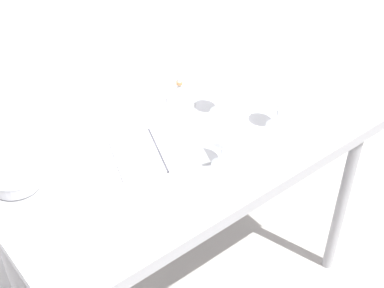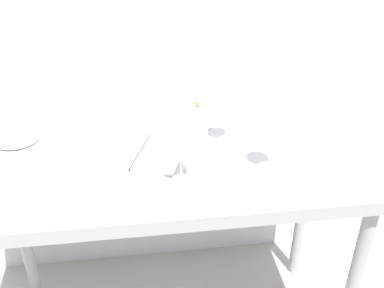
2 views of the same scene
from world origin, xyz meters
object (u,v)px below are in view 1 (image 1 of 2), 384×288
at_px(decanter_funnel, 180,94).
at_px(wine_glass_far_right, 220,87).
at_px(wine_glass_near_center, 222,136).
at_px(open_notebook, 158,150).
at_px(tasting_sheet_upper, 265,93).
at_px(wine_glass_near_right, 279,100).
at_px(tasting_bowl, 16,177).

bearing_deg(decanter_funnel, wine_glass_far_right, -55.47).
distance_m(wine_glass_near_center, open_notebook, 0.26).
distance_m(open_notebook, tasting_sheet_upper, 0.55).
height_order(tasting_sheet_upper, decanter_funnel, decanter_funnel).
bearing_deg(tasting_sheet_upper, open_notebook, -144.65).
bearing_deg(wine_glass_near_center, wine_glass_far_right, 50.83).
bearing_deg(tasting_sheet_upper, wine_glass_far_right, -152.48).
height_order(wine_glass_near_right, wine_glass_far_right, wine_glass_near_right).
bearing_deg(open_notebook, wine_glass_near_right, -0.21).
distance_m(tasting_sheet_upper, tasting_bowl, 1.01).
relative_size(wine_glass_far_right, decanter_funnel, 1.15).
height_order(wine_glass_far_right, decanter_funnel, wine_glass_far_right).
height_order(wine_glass_near_right, decanter_funnel, wine_glass_near_right).
bearing_deg(tasting_bowl, wine_glass_far_right, -7.70).
bearing_deg(decanter_funnel, tasting_sheet_upper, -25.34).
xyz_separation_m(wine_glass_near_right, wine_glass_far_right, (-0.11, 0.20, -0.00)).
distance_m(wine_glass_far_right, tasting_bowl, 0.78).
bearing_deg(wine_glass_far_right, wine_glass_near_center, -129.17).
distance_m(wine_glass_far_right, open_notebook, 0.34).
distance_m(open_notebook, decanter_funnel, 0.29).
distance_m(tasting_bowl, decanter_funnel, 0.69).
bearing_deg(wine_glass_near_right, tasting_sheet_upper, 55.75).
relative_size(wine_glass_near_right, open_notebook, 0.45).
bearing_deg(wine_glass_far_right, open_notebook, -171.97).
distance_m(tasting_sheet_upper, decanter_funnel, 0.35).
bearing_deg(decanter_funnel, wine_glass_near_center, -105.90).
distance_m(open_notebook, tasting_bowl, 0.48).
distance_m(wine_glass_near_right, tasting_bowl, 0.94).
xyz_separation_m(wine_glass_far_right, open_notebook, (-0.32, -0.04, -0.11)).
bearing_deg(wine_glass_near_center, open_notebook, 123.30).
bearing_deg(tasting_bowl, wine_glass_near_right, -18.99).
relative_size(open_notebook, tasting_sheet_upper, 1.46).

